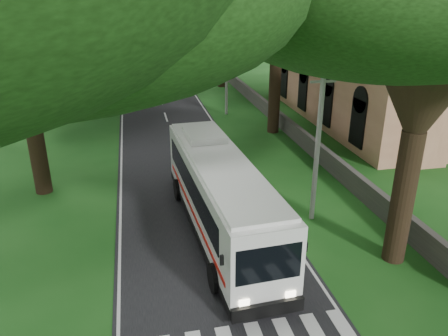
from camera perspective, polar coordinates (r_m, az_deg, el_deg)
name	(u,v)px	position (r m, az deg, el deg)	size (l,w,h in m)	color
ground	(230,316)	(16.05, 0.78, -18.75)	(140.00, 140.00, 0.00)	#184D16
road	(167,120)	(38.37, -7.47, 6.20)	(8.00, 120.00, 0.04)	black
property_wall	(270,111)	(38.95, 6.02, 7.42)	(0.35, 50.00, 1.20)	#383533
church	(383,62)	(39.58, 20.06, 12.84)	(14.00, 24.00, 11.60)	tan
pole_near	(318,138)	(20.60, 12.21, 3.81)	(1.60, 0.24, 8.00)	gray
pole_mid	(226,68)	(39.20, 0.32, 12.99)	(1.60, 0.24, 8.00)	gray
pole_far	(194,42)	(58.72, -3.98, 16.06)	(1.60, 0.24, 8.00)	gray
coach_bus	(220,193)	(19.82, -0.57, -3.31)	(3.48, 12.55, 3.66)	white
distant_car_a	(130,94)	(46.23, -12.18, 9.48)	(1.47, 3.66, 1.25)	silver
distant_car_b	(142,60)	(67.92, -10.64, 13.68)	(1.54, 4.42, 1.46)	navy
distant_car_c	(152,54)	(74.64, -9.43, 14.45)	(1.80, 4.44, 1.29)	maroon
pedestrian	(40,174)	(26.86, -22.85, -0.73)	(0.60, 0.40, 1.65)	black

